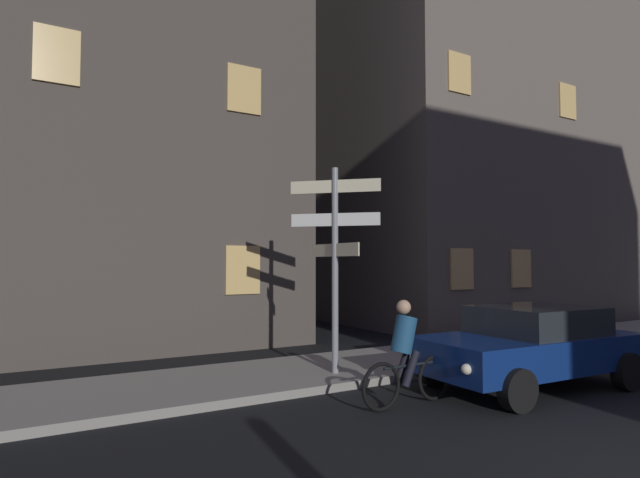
# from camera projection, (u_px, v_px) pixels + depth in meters

# --- Properties ---
(sidewalk_kerb) EXTENTS (40.00, 2.70, 0.14)m
(sidewalk_kerb) POSITION_uv_depth(u_px,v_px,m) (328.00, 370.00, 10.12)
(sidewalk_kerb) COLOR gray
(sidewalk_kerb) RESTS_ON ground_plane
(signpost) EXTENTS (1.25, 1.55, 3.82)m
(signpost) POSITION_uv_depth(u_px,v_px,m) (335.00, 249.00, 9.60)
(signpost) COLOR gray
(signpost) RESTS_ON sidewalk_kerb
(car_far_oncoming) EXTENTS (4.22, 2.18, 1.40)m
(car_far_oncoming) POSITION_uv_depth(u_px,v_px,m) (530.00, 344.00, 8.96)
(car_far_oncoming) COLOR navy
(car_far_oncoming) RESTS_ON ground_plane
(cyclist) EXTENTS (1.82, 0.34, 1.61)m
(cyclist) POSITION_uv_depth(u_px,v_px,m) (406.00, 357.00, 7.81)
(cyclist) COLOR black
(cyclist) RESTS_ON ground_plane
(building_left_block) EXTENTS (12.64, 9.45, 16.63)m
(building_left_block) POSITION_uv_depth(u_px,v_px,m) (47.00, 52.00, 14.94)
(building_left_block) COLOR #4C443D
(building_left_block) RESTS_ON ground_plane
(building_right_block) EXTENTS (13.05, 8.71, 20.41)m
(building_right_block) POSITION_uv_depth(u_px,v_px,m) (471.00, 73.00, 21.73)
(building_right_block) COLOR #6B6056
(building_right_block) RESTS_ON ground_plane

